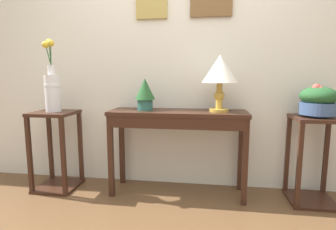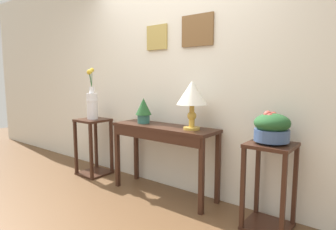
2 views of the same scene
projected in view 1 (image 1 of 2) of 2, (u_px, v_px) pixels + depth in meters
name	position (u px, v px, depth m)	size (l,w,h in m)	color
back_wall_with_art	(177.00, 45.00, 2.64)	(9.00, 0.13, 2.80)	silver
console_table	(177.00, 124.00, 2.45)	(1.24, 0.39, 0.79)	#381E14
table_lamp	(220.00, 72.00, 2.35)	(0.31, 0.31, 0.50)	gold
potted_plant_on_console	(145.00, 93.00, 2.47)	(0.18, 0.18, 0.29)	#2D665B
pedestal_stand_left	(56.00, 150.00, 2.62)	(0.38, 0.38, 0.76)	#381E14
flower_vase_tall_left	(52.00, 87.00, 2.53)	(0.15, 0.16, 0.68)	silver
pedestal_stand_right	(313.00, 160.00, 2.33)	(0.38, 0.38, 0.76)	#381E14
planter_bowl_wide_right	(318.00, 100.00, 2.25)	(0.30, 0.30, 0.28)	#3D5684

